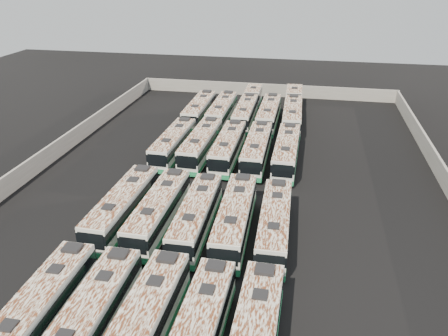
% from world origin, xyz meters
% --- Properties ---
extents(ground, '(140.00, 140.00, 0.00)m').
position_xyz_m(ground, '(0.00, 0.00, 0.00)').
color(ground, black).
rests_on(ground, ground).
extents(perimeter_wall, '(45.20, 73.20, 2.20)m').
position_xyz_m(perimeter_wall, '(0.00, 0.00, 1.10)').
color(perimeter_wall, slate).
rests_on(perimeter_wall, ground).
extents(bus_front_far_left, '(2.58, 11.81, 3.32)m').
position_xyz_m(bus_front_far_left, '(-8.48, -21.84, 1.70)').
color(bus_front_far_left, silver).
rests_on(bus_front_far_left, ground).
extents(bus_front_left, '(2.56, 11.91, 3.35)m').
position_xyz_m(bus_front_left, '(-4.92, -21.94, 1.71)').
color(bus_front_left, silver).
rests_on(bus_front_left, ground).
extents(bus_front_center, '(2.82, 12.23, 3.43)m').
position_xyz_m(bus_front_center, '(-1.48, -21.91, 1.76)').
color(bus_front_center, silver).
rests_on(bus_front_center, ground).
extents(bus_midfront_far_left, '(2.77, 12.07, 3.39)m').
position_xyz_m(bus_midfront_far_left, '(-8.39, -8.37, 1.73)').
color(bus_midfront_far_left, silver).
rests_on(bus_midfront_far_left, ground).
extents(bus_midfront_left, '(2.64, 11.87, 3.34)m').
position_xyz_m(bus_midfront_left, '(-4.97, -8.40, 1.71)').
color(bus_midfront_left, silver).
rests_on(bus_midfront_left, ground).
extents(bus_midfront_center, '(2.66, 11.69, 3.28)m').
position_xyz_m(bus_midfront_center, '(-1.46, -8.59, 1.68)').
color(bus_midfront_center, silver).
rests_on(bus_midfront_center, ground).
extents(bus_midfront_right, '(2.86, 12.11, 3.39)m').
position_xyz_m(bus_midfront_right, '(1.96, -8.41, 1.74)').
color(bus_midfront_right, silver).
rests_on(bus_midfront_right, ground).
extents(bus_midfront_far_right, '(2.74, 11.68, 3.28)m').
position_xyz_m(bus_midfront_far_right, '(5.41, -8.55, 1.67)').
color(bus_midfront_far_right, silver).
rests_on(bus_midfront_far_right, ground).
extents(bus_midback_far_left, '(2.72, 11.78, 3.31)m').
position_xyz_m(bus_midback_far_left, '(-8.38, 7.23, 1.69)').
color(bus_midback_far_left, silver).
rests_on(bus_midback_far_left, ground).
extents(bus_midback_left, '(2.89, 12.24, 3.43)m').
position_xyz_m(bus_midback_left, '(-4.96, 7.45, 1.75)').
color(bus_midback_left, silver).
rests_on(bus_midback_left, ground).
extents(bus_midback_center, '(2.54, 11.91, 3.36)m').
position_xyz_m(bus_midback_center, '(-1.57, 7.23, 1.72)').
color(bus_midback_center, silver).
rests_on(bus_midback_center, ground).
extents(bus_midback_right, '(2.62, 12.05, 3.39)m').
position_xyz_m(bus_midback_right, '(1.89, 7.32, 1.73)').
color(bus_midback_right, silver).
rests_on(bus_midback_right, ground).
extents(bus_midback_far_right, '(2.68, 12.09, 3.40)m').
position_xyz_m(bus_midback_far_right, '(5.41, 7.21, 1.74)').
color(bus_midback_far_right, silver).
rests_on(bus_midback_far_right, ground).
extents(bus_back_far_left, '(2.60, 12.09, 3.41)m').
position_xyz_m(bus_back_far_left, '(-8.39, 20.58, 1.74)').
color(bus_back_far_left, silver).
rests_on(bus_back_far_left, ground).
extents(bus_back_left, '(2.59, 12.09, 3.41)m').
position_xyz_m(bus_back_left, '(-4.99, 20.74, 1.74)').
color(bus_back_left, silver).
rests_on(bus_back_left, ground).
extents(bus_back_center, '(2.63, 18.08, 3.28)m').
position_xyz_m(bus_back_center, '(-1.50, 23.69, 1.67)').
color(bus_back_center, silver).
rests_on(bus_back_center, ground).
extents(bus_back_right, '(2.64, 12.12, 3.41)m').
position_xyz_m(bus_back_right, '(2.00, 20.63, 1.74)').
color(bus_back_right, silver).
rests_on(bus_back_right, ground).
extents(bus_back_far_right, '(3.03, 18.98, 3.43)m').
position_xyz_m(bus_back_far_right, '(5.32, 23.80, 1.75)').
color(bus_back_far_right, silver).
rests_on(bus_back_far_right, ground).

